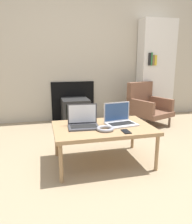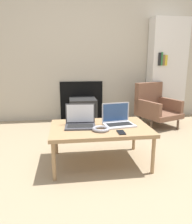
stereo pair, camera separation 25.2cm
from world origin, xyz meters
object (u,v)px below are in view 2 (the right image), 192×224
object	(u,v)px
laptop_left	(80,122)
armchair	(155,105)
phone	(121,132)
tv	(83,111)
laptop_right	(118,120)
headphones	(101,129)

from	to	relation	value
laptop_left	armchair	size ratio (longest dim) A/B	0.42
phone	armchair	size ratio (longest dim) A/B	0.17
phone	tv	xyz separation A→B (m)	(-0.22, 1.80, -0.19)
armchair	laptop_right	bearing A→B (deg)	-148.57
laptop_right	armchair	size ratio (longest dim) A/B	0.44
laptop_left	armchair	xyz separation A→B (m)	(1.33, 1.24, -0.12)
headphones	laptop_left	bearing A→B (deg)	137.21
phone	armchair	world-z (taller)	armchair
tv	laptop_left	bearing A→B (deg)	-95.48
headphones	laptop_right	bearing A→B (deg)	39.20
laptop_left	tv	distance (m)	1.56
laptop_left	headphones	world-z (taller)	laptop_left
laptop_right	tv	xyz separation A→B (m)	(-0.25, 1.53, -0.24)
laptop_left	tv	world-z (taller)	laptop_left
laptop_right	headphones	world-z (taller)	laptop_right
headphones	phone	size ratio (longest dim) A/B	1.34
laptop_right	phone	world-z (taller)	laptop_right
tv	laptop_right	bearing A→B (deg)	-80.70
laptop_left	phone	size ratio (longest dim) A/B	2.52
laptop_left	phone	distance (m)	0.46
laptop_right	phone	bearing A→B (deg)	-105.60
laptop_right	headphones	bearing A→B (deg)	-149.62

